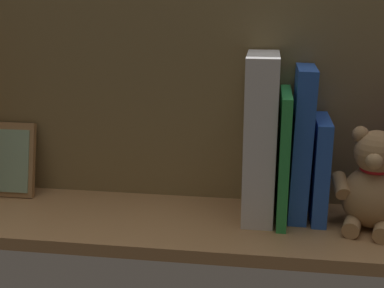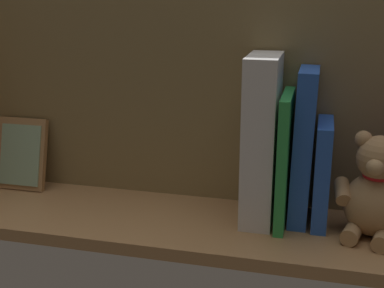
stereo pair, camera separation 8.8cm
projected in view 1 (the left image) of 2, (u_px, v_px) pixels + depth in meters
The scene contains 8 objects.
ground_plane at pixel (192, 222), 92.67cm from camera, with size 96.89×24.75×2.20cm, color #A87A4C.
shelf_back_panel at pixel (200, 96), 96.30cm from camera, with size 96.89×1.50×39.32cm, color olive.
teddy_bear at pixel (373, 185), 86.44cm from camera, with size 13.52×12.71×17.23cm.
book_2 at pixel (319, 169), 90.10cm from camera, with size 2.51×11.11×17.79cm, color blue.
book_3 at pixel (301, 144), 89.62cm from camera, with size 3.15×10.51×26.30cm, color blue.
book_4 at pixel (283, 156), 89.15cm from camera, with size 1.67×13.52×22.41cm, color green.
dictionary_thick_white at pixel (260, 138), 89.14cm from camera, with size 5.30×12.64×28.48cm, color silver.
picture_frame_leaning at pixel (9, 160), 101.07cm from camera, with size 10.20×5.11×14.15cm.
Camera 1 is at (-11.95, 83.91, 38.87)cm, focal length 48.96 mm.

